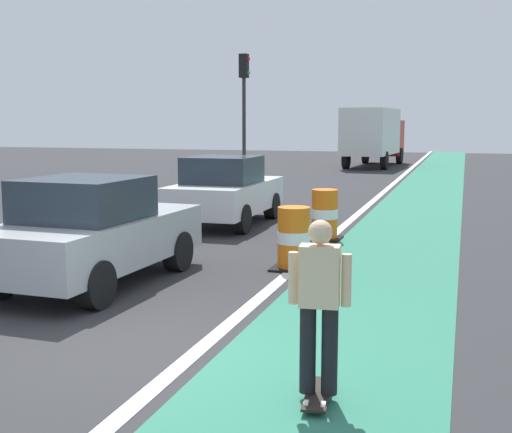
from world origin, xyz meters
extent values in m
plane|color=#2D2D30|center=(0.00, 0.00, 0.00)|extent=(100.00, 100.00, 0.00)
cube|color=#2D755B|center=(2.40, 12.00, 0.00)|extent=(2.50, 80.00, 0.01)
cube|color=silver|center=(0.90, 12.00, 0.01)|extent=(0.20, 80.00, 0.01)
cube|color=black|center=(2.47, -0.70, 0.07)|extent=(0.30, 0.82, 0.02)
cylinder|color=silver|center=(2.37, -0.45, 0.06)|extent=(0.05, 0.11, 0.11)
cylinder|color=silver|center=(2.52, -0.44, 0.06)|extent=(0.05, 0.11, 0.11)
cylinder|color=silver|center=(2.42, -0.97, 0.06)|extent=(0.05, 0.11, 0.11)
cylinder|color=silver|center=(2.57, -0.95, 0.06)|extent=(0.05, 0.11, 0.11)
cylinder|color=black|center=(2.37, -0.71, 0.49)|extent=(0.15, 0.15, 0.82)
cylinder|color=black|center=(2.57, -0.69, 0.49)|extent=(0.15, 0.15, 0.82)
cube|color=beige|center=(2.47, -0.70, 1.18)|extent=(0.38, 0.25, 0.56)
cylinder|color=beige|center=(2.23, -0.73, 1.15)|extent=(0.09, 0.09, 0.48)
cylinder|color=beige|center=(2.71, -0.68, 1.15)|extent=(0.09, 0.09, 0.48)
sphere|color=beige|center=(2.47, -0.70, 1.58)|extent=(0.22, 0.22, 0.22)
cube|color=#9EA0A5|center=(-1.86, 2.73, 0.70)|extent=(2.01, 4.17, 0.72)
cube|color=#232D38|center=(-1.87, 2.48, 1.38)|extent=(1.69, 1.79, 0.64)
cylinder|color=black|center=(-2.62, 4.03, 0.34)|extent=(0.31, 0.69, 0.68)
cylinder|color=black|center=(-0.98, 3.96, 0.34)|extent=(0.31, 0.69, 0.68)
cylinder|color=black|center=(-1.09, 1.42, 0.34)|extent=(0.31, 0.69, 0.68)
cube|color=silver|center=(-1.97, 9.19, 0.70)|extent=(1.85, 4.10, 0.72)
cube|color=#232D38|center=(-1.97, 8.94, 1.38)|extent=(1.62, 1.72, 0.64)
cylinder|color=black|center=(-2.79, 10.46, 0.34)|extent=(0.28, 0.68, 0.68)
cylinder|color=black|center=(-1.15, 10.46, 0.34)|extent=(0.28, 0.68, 0.68)
cylinder|color=black|center=(-2.79, 7.92, 0.34)|extent=(0.28, 0.68, 0.68)
cylinder|color=black|center=(-1.15, 7.92, 0.34)|extent=(0.28, 0.68, 0.68)
cylinder|color=orange|center=(0.89, 4.66, 0.25)|extent=(0.56, 0.56, 0.42)
cylinder|color=white|center=(0.89, 4.66, 0.57)|extent=(0.57, 0.57, 0.21)
cylinder|color=orange|center=(0.89, 4.66, 0.88)|extent=(0.56, 0.56, 0.42)
cube|color=black|center=(0.89, 4.66, 0.02)|extent=(0.73, 0.73, 0.04)
cylinder|color=orange|center=(0.81, 7.78, 0.25)|extent=(0.56, 0.56, 0.42)
cylinder|color=white|center=(0.81, 7.78, 0.57)|extent=(0.57, 0.57, 0.21)
cylinder|color=orange|center=(0.81, 7.78, 0.88)|extent=(0.56, 0.56, 0.42)
cube|color=black|center=(0.81, 7.78, 0.02)|extent=(0.73, 0.73, 0.04)
cube|color=silver|center=(-1.35, 31.08, 1.98)|extent=(2.66, 5.74, 2.50)
cube|color=#B21E19|center=(-1.10, 34.92, 1.53)|extent=(2.32, 2.04, 2.10)
cylinder|color=black|center=(-2.14, 34.79, 0.48)|extent=(0.36, 0.98, 0.96)
cylinder|color=black|center=(-0.09, 34.66, 0.48)|extent=(0.36, 0.98, 0.96)
cylinder|color=black|center=(-2.47, 29.75, 0.48)|extent=(0.36, 0.98, 0.96)
cylinder|color=black|center=(-0.41, 29.62, 0.48)|extent=(0.36, 0.98, 0.96)
cylinder|color=#2D2D2D|center=(-4.60, 18.62, 2.10)|extent=(0.14, 0.14, 4.20)
cube|color=black|center=(-4.60, 18.62, 4.65)|extent=(0.32, 0.32, 0.90)
sphere|color=red|center=(-4.43, 18.62, 4.91)|extent=(0.16, 0.16, 0.16)
sphere|color=green|center=(-4.43, 18.62, 4.39)|extent=(0.16, 0.16, 0.16)
camera|label=1|loc=(3.68, -6.54, 2.56)|focal=47.44mm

